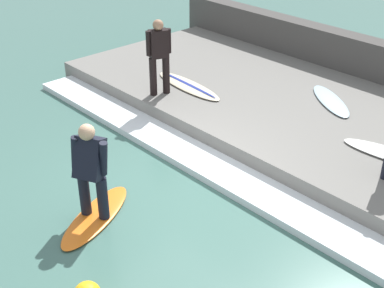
% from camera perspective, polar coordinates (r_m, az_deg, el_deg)
% --- Properties ---
extents(ground_plane, '(28.00, 28.00, 0.00)m').
position_cam_1_polar(ground_plane, '(8.89, -2.35, -5.00)').
color(ground_plane, '#426B60').
extents(concrete_ledge, '(4.40, 11.06, 0.39)m').
position_cam_1_polar(concrete_ledge, '(11.11, 11.71, 2.96)').
color(concrete_ledge, slate).
rests_on(concrete_ledge, ground_plane).
extents(back_wall, '(0.50, 11.61, 1.23)m').
position_cam_1_polar(back_wall, '(12.89, 18.49, 7.81)').
color(back_wall, '#474442').
rests_on(back_wall, ground_plane).
extents(wave_foam_crest, '(0.79, 10.50, 0.13)m').
position_cam_1_polar(wave_foam_crest, '(9.40, 2.12, -2.43)').
color(wave_foam_crest, silver).
rests_on(wave_foam_crest, ground_plane).
extents(surfboard_riding, '(1.80, 1.25, 0.06)m').
position_cam_1_polar(surfboard_riding, '(8.39, -10.23, -7.60)').
color(surfboard_riding, orange).
rests_on(surfboard_riding, ground_plane).
extents(surfer_riding, '(0.55, 0.61, 1.55)m').
position_cam_1_polar(surfer_riding, '(7.90, -10.79, -2.40)').
color(surfer_riding, black).
rests_on(surfer_riding, surfboard_riding).
extents(surfer_waiting_near, '(0.51, 0.34, 1.60)m').
position_cam_1_polar(surfer_waiting_near, '(11.11, -3.55, 9.65)').
color(surfer_waiting_near, black).
rests_on(surfer_waiting_near, concrete_ledge).
extents(surfboard_waiting_near, '(0.64, 2.04, 0.07)m').
position_cam_1_polar(surfboard_waiting_near, '(11.74, -0.40, 6.25)').
color(surfboard_waiting_near, beige).
rests_on(surfboard_waiting_near, concrete_ledge).
extents(surfboard_spare, '(1.29, 1.59, 0.06)m').
position_cam_1_polar(surfboard_spare, '(11.38, 14.58, 4.50)').
color(surfboard_spare, silver).
rests_on(surfboard_spare, concrete_ledge).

